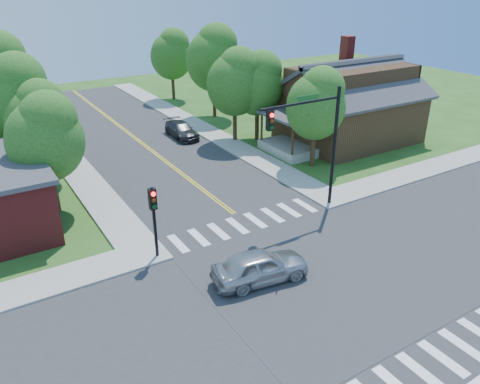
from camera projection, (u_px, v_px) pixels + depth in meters
ground at (319, 279)px, 21.52m from camera, size 100.00×100.00×0.00m
road_ns at (319, 279)px, 21.51m from camera, size 10.00×90.00×0.04m
road_ew at (319, 279)px, 21.51m from camera, size 90.00×10.00×0.04m
intersection_patch at (319, 279)px, 21.52m from camera, size 10.20×10.20×0.06m
sidewalk_ne at (339, 132)px, 41.22m from camera, size 40.00×40.00×0.14m
crosswalk_north at (246, 223)px, 26.27m from camera, size 8.85×2.00×0.01m
crosswalk_south at (432, 365)px, 16.73m from camera, size 8.85×2.00×0.01m
centerline at (319, 278)px, 21.50m from camera, size 0.30×90.00×0.01m
signal_mast_ne at (313, 133)px, 25.64m from camera, size 5.30×0.42×7.20m
signal_pole_nw at (154, 210)px, 22.01m from camera, size 0.34×0.42×3.80m
house_ne at (349, 101)px, 38.28m from camera, size 13.05×8.80×7.11m
tree_e_a at (317, 102)px, 32.27m from camera, size 4.23×4.02×7.20m
tree_e_b at (259, 82)px, 37.71m from camera, size 4.35×4.13×7.40m
tree_e_c at (214, 56)px, 43.61m from camera, size 5.18×4.92×8.81m
tree_e_d at (172, 53)px, 50.34m from camera, size 4.52×4.29×7.68m
tree_w_a at (46, 135)px, 25.71m from camera, size 4.23×4.02×7.19m
tree_w_b at (17, 97)px, 30.47m from camera, size 4.93×4.69×8.39m
tree_house at (236, 80)px, 37.22m from camera, size 4.54×4.32×7.72m
tree_bldg at (38, 116)px, 29.83m from camera, size 4.07×3.86×6.91m
car_silver at (260, 267)px, 21.09m from camera, size 3.08×4.97×1.52m
car_dgrey at (181, 130)px, 39.88m from camera, size 2.05×4.47×1.26m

